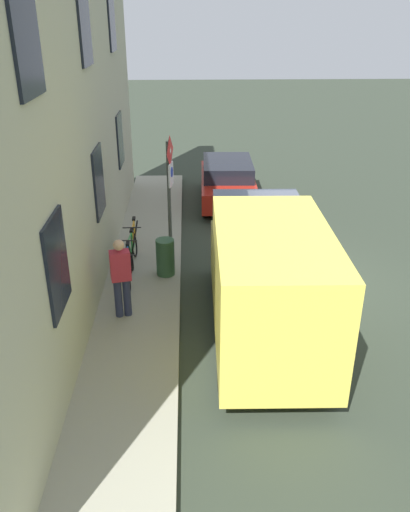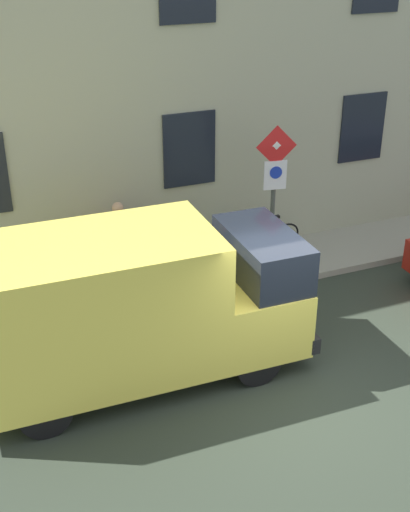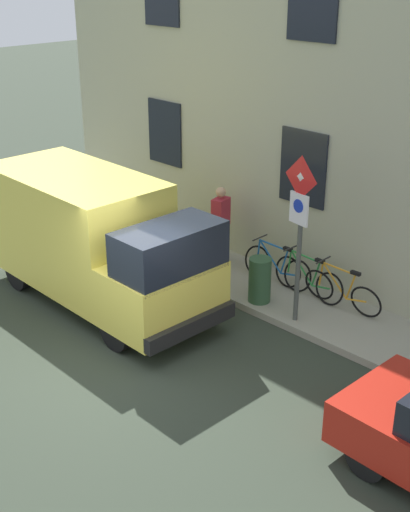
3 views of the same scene
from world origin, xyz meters
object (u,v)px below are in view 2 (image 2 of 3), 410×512
(bicycle_orange, at_px, (264,239))
(sign_post_stacked, at_px, (274,183))
(pedestrian, at_px, (120,240))
(delivery_van, at_px, (131,305))
(litter_bin, at_px, (224,263))
(bicycle_blue, at_px, (194,251))
(bicycle_green, at_px, (229,245))

(bicycle_orange, bearing_deg, sign_post_stacked, 69.24)
(sign_post_stacked, bearing_deg, pedestrian, 71.33)
(bicycle_orange, bearing_deg, delivery_van, 36.10)
(litter_bin, bearing_deg, sign_post_stacked, -98.06)
(bicycle_orange, relative_size, bicycle_blue, 1.00)
(delivery_van, bearing_deg, bicycle_orange, 38.63)
(delivery_van, height_order, bicycle_orange, delivery_van)
(pedestrian, height_order, litter_bin, pedestrian)
(bicycle_blue, relative_size, pedestrian, 1.00)
(sign_post_stacked, relative_size, litter_bin, 3.37)
(bicycle_orange, bearing_deg, litter_bin, 31.77)
(sign_post_stacked, distance_m, bicycle_green, 2.00)
(bicycle_blue, bearing_deg, sign_post_stacked, 139.81)
(sign_post_stacked, distance_m, pedestrian, 3.17)
(bicycle_blue, height_order, litter_bin, litter_bin)
(delivery_van, xyz_separation_m, pedestrian, (2.86, -0.62, -0.26))
(sign_post_stacked, height_order, bicycle_green, sign_post_stacked)
(litter_bin, bearing_deg, delivery_van, 129.66)
(bicycle_green, xyz_separation_m, bicycle_blue, (-0.00, 0.80, 0.00))
(bicycle_green, height_order, bicycle_blue, same)
(pedestrian, bearing_deg, delivery_van, -115.76)
(bicycle_blue, bearing_deg, bicycle_green, 178.43)
(delivery_van, bearing_deg, bicycle_green, 45.36)
(sign_post_stacked, relative_size, bicycle_blue, 1.77)
(delivery_van, distance_m, bicycle_blue, 3.73)
(delivery_van, relative_size, bicycle_blue, 3.13)
(sign_post_stacked, xyz_separation_m, pedestrian, (0.95, 2.82, -1.11))
(sign_post_stacked, bearing_deg, bicycle_blue, 51.42)
(litter_bin, bearing_deg, pedestrian, 66.21)
(delivery_van, bearing_deg, sign_post_stacked, 30.16)
(bicycle_orange, distance_m, pedestrian, 3.22)
(pedestrian, relative_size, litter_bin, 1.91)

